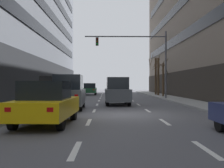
% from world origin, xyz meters
% --- Properties ---
extents(ground_plane, '(120.00, 120.00, 0.00)m').
position_xyz_m(ground_plane, '(0.00, 0.00, 0.00)').
color(ground_plane, '#515156').
extents(sidewalk_left, '(2.64, 80.00, 0.14)m').
position_xyz_m(sidewalk_left, '(-6.14, 0.00, 0.07)').
color(sidewalk_left, gray).
rests_on(sidewalk_left, ground).
extents(lane_stripe_l1_s2, '(0.16, 2.00, 0.01)m').
position_xyz_m(lane_stripe_l1_s2, '(-1.61, -8.00, 0.00)').
color(lane_stripe_l1_s2, silver).
rests_on(lane_stripe_l1_s2, ground).
extents(lane_stripe_l1_s3, '(0.16, 2.00, 0.01)m').
position_xyz_m(lane_stripe_l1_s3, '(-1.61, -3.00, 0.00)').
color(lane_stripe_l1_s3, silver).
rests_on(lane_stripe_l1_s3, ground).
extents(lane_stripe_l1_s4, '(0.16, 2.00, 0.01)m').
position_xyz_m(lane_stripe_l1_s4, '(-1.61, 2.00, 0.00)').
color(lane_stripe_l1_s4, silver).
rests_on(lane_stripe_l1_s4, ground).
extents(lane_stripe_l1_s5, '(0.16, 2.00, 0.01)m').
position_xyz_m(lane_stripe_l1_s5, '(-1.61, 7.00, 0.00)').
color(lane_stripe_l1_s5, silver).
rests_on(lane_stripe_l1_s5, ground).
extents(lane_stripe_l1_s6, '(0.16, 2.00, 0.01)m').
position_xyz_m(lane_stripe_l1_s6, '(-1.61, 12.00, 0.00)').
color(lane_stripe_l1_s6, silver).
rests_on(lane_stripe_l1_s6, ground).
extents(lane_stripe_l1_s7, '(0.16, 2.00, 0.01)m').
position_xyz_m(lane_stripe_l1_s7, '(-1.61, 17.00, 0.00)').
color(lane_stripe_l1_s7, silver).
rests_on(lane_stripe_l1_s7, ground).
extents(lane_stripe_l1_s8, '(0.16, 2.00, 0.01)m').
position_xyz_m(lane_stripe_l1_s8, '(-1.61, 22.00, 0.00)').
color(lane_stripe_l1_s8, silver).
rests_on(lane_stripe_l1_s8, ground).
extents(lane_stripe_l1_s9, '(0.16, 2.00, 0.01)m').
position_xyz_m(lane_stripe_l1_s9, '(-1.61, 27.00, 0.00)').
color(lane_stripe_l1_s9, silver).
rests_on(lane_stripe_l1_s9, ground).
extents(lane_stripe_l1_s10, '(0.16, 2.00, 0.01)m').
position_xyz_m(lane_stripe_l1_s10, '(-1.61, 32.00, 0.00)').
color(lane_stripe_l1_s10, silver).
rests_on(lane_stripe_l1_s10, ground).
extents(lane_stripe_l2_s2, '(0.16, 2.00, 0.01)m').
position_xyz_m(lane_stripe_l2_s2, '(1.61, -8.00, 0.00)').
color(lane_stripe_l2_s2, silver).
rests_on(lane_stripe_l2_s2, ground).
extents(lane_stripe_l2_s3, '(0.16, 2.00, 0.01)m').
position_xyz_m(lane_stripe_l2_s3, '(1.61, -3.00, 0.00)').
color(lane_stripe_l2_s3, silver).
rests_on(lane_stripe_l2_s3, ground).
extents(lane_stripe_l2_s4, '(0.16, 2.00, 0.01)m').
position_xyz_m(lane_stripe_l2_s4, '(1.61, 2.00, 0.00)').
color(lane_stripe_l2_s4, silver).
rests_on(lane_stripe_l2_s4, ground).
extents(lane_stripe_l2_s5, '(0.16, 2.00, 0.01)m').
position_xyz_m(lane_stripe_l2_s5, '(1.61, 7.00, 0.00)').
color(lane_stripe_l2_s5, silver).
rests_on(lane_stripe_l2_s5, ground).
extents(lane_stripe_l2_s6, '(0.16, 2.00, 0.01)m').
position_xyz_m(lane_stripe_l2_s6, '(1.61, 12.00, 0.00)').
color(lane_stripe_l2_s6, silver).
rests_on(lane_stripe_l2_s6, ground).
extents(lane_stripe_l2_s7, '(0.16, 2.00, 0.01)m').
position_xyz_m(lane_stripe_l2_s7, '(1.61, 17.00, 0.00)').
color(lane_stripe_l2_s7, silver).
rests_on(lane_stripe_l2_s7, ground).
extents(lane_stripe_l2_s8, '(0.16, 2.00, 0.01)m').
position_xyz_m(lane_stripe_l2_s8, '(1.61, 22.00, 0.00)').
color(lane_stripe_l2_s8, silver).
rests_on(lane_stripe_l2_s8, ground).
extents(lane_stripe_l2_s9, '(0.16, 2.00, 0.01)m').
position_xyz_m(lane_stripe_l2_s9, '(1.61, 27.00, 0.00)').
color(lane_stripe_l2_s9, silver).
rests_on(lane_stripe_l2_s9, ground).
extents(lane_stripe_l2_s10, '(0.16, 2.00, 0.01)m').
position_xyz_m(lane_stripe_l2_s10, '(1.61, 32.00, 0.00)').
color(lane_stripe_l2_s10, silver).
rests_on(lane_stripe_l2_s10, ground).
extents(car_driving_0, '(1.93, 4.57, 1.71)m').
position_xyz_m(car_driving_0, '(-3.35, 26.28, 0.84)').
color(car_driving_0, black).
rests_on(car_driving_0, ground).
extents(car_driving_1, '(2.00, 4.56, 2.18)m').
position_xyz_m(car_driving_1, '(-3.26, 2.97, 1.09)').
color(car_driving_1, black).
rests_on(car_driving_1, ground).
extents(taxi_driving_2, '(2.10, 4.68, 1.92)m').
position_xyz_m(taxi_driving_2, '(-3.23, -3.69, 0.85)').
color(taxi_driving_2, black).
rests_on(taxi_driving_2, ground).
extents(car_driving_3, '(1.93, 4.41, 2.11)m').
position_xyz_m(car_driving_3, '(-0.05, 6.72, 1.05)').
color(car_driving_3, black).
rests_on(car_driving_3, ground).
extents(traffic_signal_0, '(8.42, 0.35, 6.90)m').
position_xyz_m(traffic_signal_0, '(2.80, 13.97, 4.84)').
color(traffic_signal_0, '#4C4C51').
rests_on(traffic_signal_0, sidewalk_right).
extents(street_tree_0, '(2.08, 2.08, 5.60)m').
position_xyz_m(street_tree_0, '(5.86, 23.76, 2.89)').
color(street_tree_0, '#4C3823').
rests_on(street_tree_0, sidewalk_right).
extents(street_tree_1, '(1.59, 1.51, 4.62)m').
position_xyz_m(street_tree_1, '(5.87, 18.65, 2.31)').
color(street_tree_1, '#4C3823').
rests_on(street_tree_1, sidewalk_right).
extents(street_tree_2, '(1.63, 1.61, 4.88)m').
position_xyz_m(street_tree_2, '(5.90, 21.88, 2.67)').
color(street_tree_2, '#4C3823').
rests_on(street_tree_2, sidewalk_right).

